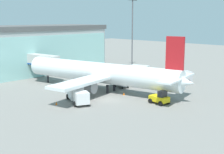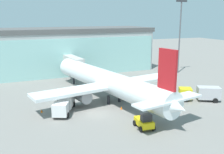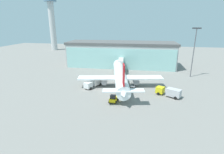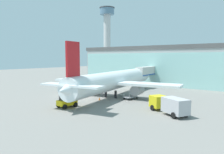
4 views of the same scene
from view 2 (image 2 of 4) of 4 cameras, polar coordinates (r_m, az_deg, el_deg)
The scene contains 11 objects.
ground at distance 42.77m, azimuth -3.24°, elevation -7.92°, with size 240.00×240.00×0.00m, color gray.
terminal_building at distance 74.80m, azimuth -11.90°, elevation 5.71°, with size 54.02×17.85×12.19m.
jet_bridge at distance 65.88m, azimuth -9.13°, elevation 3.47°, with size 3.86×13.97×5.89m.
apron_light_mast at distance 73.79m, azimuth 14.58°, elevation 9.71°, with size 3.20×0.40×19.52m.
airplane at distance 48.34m, azimuth -0.97°, elevation -1.04°, with size 29.19×37.53×11.12m.
catering_truck at distance 43.76m, azimuth -10.32°, elevation -5.59°, with size 4.95×7.57×2.65m.
fuel_truck at distance 51.21m, azimuth 18.79°, elevation -3.33°, with size 7.51×5.26×2.65m.
baggage_cart at distance 50.16m, azimuth 4.50°, elevation -4.14°, with size 1.95×2.98×1.50m.
pushback_tug at distance 37.27m, azimuth 7.06°, elevation -9.64°, with size 2.36×3.32×2.30m.
safety_cone_nose at distance 44.48m, azimuth 2.06°, elevation -6.69°, with size 0.36×0.36×0.55m, color orange.
safety_cone_wingtip at distance 44.55m, azimuth -15.07°, elevation -7.12°, with size 0.36×0.36×0.55m, color orange.
Camera 2 is at (-12.43, -37.96, 15.29)m, focal length 42.00 mm.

